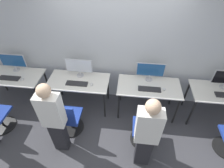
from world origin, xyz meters
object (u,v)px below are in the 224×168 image
at_px(mouse_right, 164,89).
at_px(office_chair_right, 144,132).
at_px(monitor_right, 150,71).
at_px(keyboard_far_left, 9,78).
at_px(mouse_far_left, 22,79).
at_px(monitor_left, 79,67).
at_px(keyboard_right, 149,89).
at_px(person_left, 54,118).
at_px(keyboard_left, 77,83).
at_px(person_right, 147,134).
at_px(monitor_far_left, 13,61).
at_px(office_chair_left, 69,119).
at_px(mouse_left, 92,84).

xyz_separation_m(mouse_right, office_chair_right, (-0.34, -0.73, -0.42)).
bearing_deg(monitor_right, keyboard_far_left, -174.05).
xyz_separation_m(mouse_far_left, monitor_left, (1.16, 0.29, 0.22)).
xyz_separation_m(keyboard_far_left, keyboard_right, (2.92, -0.00, 0.00)).
bearing_deg(person_left, monitor_right, 38.98).
relative_size(keyboard_left, person_right, 0.28).
xyz_separation_m(monitor_far_left, person_left, (1.35, -1.26, -0.13)).
distance_m(mouse_right, person_right, 1.16).
bearing_deg(office_chair_left, monitor_right, 30.80).
relative_size(office_chair_left, monitor_right, 1.55).
xyz_separation_m(keyboard_left, office_chair_right, (1.40, -0.70, -0.42)).
xyz_separation_m(keyboard_left, keyboard_right, (1.46, 0.00, 0.00)).
distance_m(keyboard_left, mouse_left, 0.30).
height_order(keyboard_left, office_chair_right, office_chair_right).
distance_m(monitor_far_left, mouse_right, 3.22).
bearing_deg(mouse_right, mouse_far_left, -179.19).
height_order(monitor_left, keyboard_left, monitor_left).
bearing_deg(mouse_far_left, office_chair_left, -27.69).
bearing_deg(monitor_right, mouse_right, -44.61).
bearing_deg(person_left, office_chair_right, 9.78).
xyz_separation_m(monitor_left, office_chair_right, (1.40, -0.97, -0.64)).
bearing_deg(keyboard_left, person_right, -38.10).
xyz_separation_m(mouse_left, person_right, (1.06, -1.07, 0.07)).
bearing_deg(keyboard_left, monitor_left, 90.00).
bearing_deg(person_left, keyboard_left, 83.54).
bearing_deg(person_left, mouse_left, 66.85).
xyz_separation_m(keyboard_far_left, keyboard_left, (1.46, -0.00, 0.00)).
bearing_deg(keyboard_right, keyboard_left, -179.96).
relative_size(mouse_far_left, person_left, 0.06).
bearing_deg(keyboard_right, keyboard_far_left, 179.94).
distance_m(keyboard_left, person_left, 0.97).
relative_size(monitor_left, keyboard_left, 1.27).
relative_size(office_chair_left, mouse_right, 9.64).
distance_m(keyboard_far_left, mouse_far_left, 0.30).
xyz_separation_m(keyboard_far_left, mouse_right, (3.20, 0.02, 0.01)).
height_order(monitor_far_left, monitor_left, same).
bearing_deg(mouse_far_left, office_chair_right, -15.05).
distance_m(office_chair_left, person_left, 0.63).
distance_m(keyboard_left, office_chair_right, 1.62).
bearing_deg(monitor_far_left, keyboard_right, -5.90).
relative_size(monitor_left, keyboard_right, 1.27).
height_order(mouse_far_left, keyboard_left, mouse_far_left).
relative_size(monitor_left, person_right, 0.36).
distance_m(monitor_far_left, keyboard_right, 2.94).
bearing_deg(keyboard_right, mouse_right, 5.58).
height_order(keyboard_far_left, keyboard_left, same).
bearing_deg(keyboard_far_left, office_chair_left, -23.08).
relative_size(office_chair_left, person_right, 0.56).
distance_m(keyboard_right, office_chair_right, 0.82).
bearing_deg(keyboard_right, person_right, -95.25).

